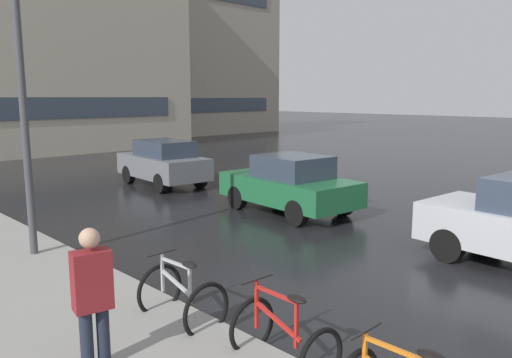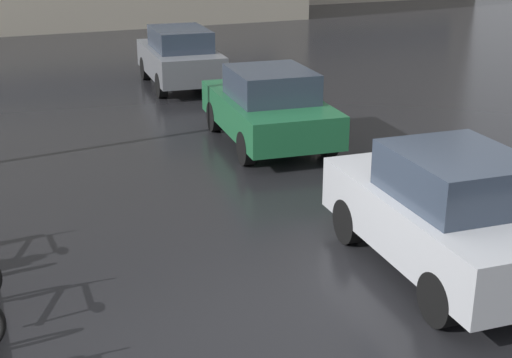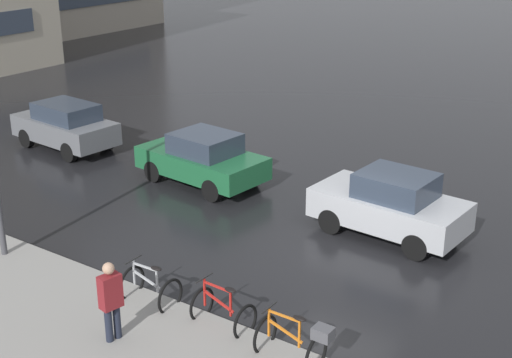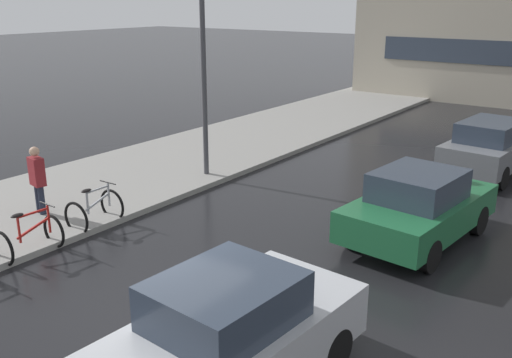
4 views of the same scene
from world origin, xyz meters
name	(u,v)px [view 2 (image 2 of 4)]	position (x,y,z in m)	size (l,w,h in m)	color
ground_plane	(295,288)	(0.00, 0.00, 0.00)	(140.00, 140.00, 0.00)	black
car_silver	(448,213)	(1.98, -0.31, 0.82)	(2.02, 3.84, 1.65)	#B2B5BA
car_green	(269,107)	(2.16, 5.71, 0.77)	(2.19, 3.99, 1.55)	#1E6038
car_grey	(180,57)	(2.08, 11.49, 0.81)	(2.00, 3.89, 1.59)	slate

